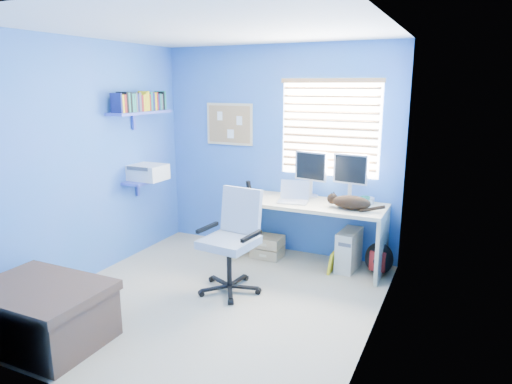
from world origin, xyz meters
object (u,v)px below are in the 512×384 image
at_px(tower_pc, 349,250).
at_px(office_chair, 232,254).
at_px(laptop, 293,193).
at_px(cat, 351,202).
at_px(desk, 308,233).

bearing_deg(tower_pc, office_chair, -128.83).
xyz_separation_m(laptop, office_chair, (-0.31, -0.89, -0.47)).
bearing_deg(cat, laptop, -172.66).
height_order(cat, tower_pc, cat).
bearing_deg(laptop, office_chair, -119.65).
height_order(laptop, tower_pc, laptop).
distance_m(laptop, cat, 0.67).
relative_size(desk, office_chair, 1.67).
distance_m(cat, tower_pc, 0.61).
xyz_separation_m(desk, office_chair, (-0.48, -0.97, 0.01)).
relative_size(desk, cat, 4.14).
xyz_separation_m(cat, office_chair, (-0.98, -0.87, -0.43)).
height_order(tower_pc, office_chair, office_chair).
xyz_separation_m(laptop, cat, (0.67, -0.01, -0.04)).
distance_m(laptop, tower_pc, 0.90).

